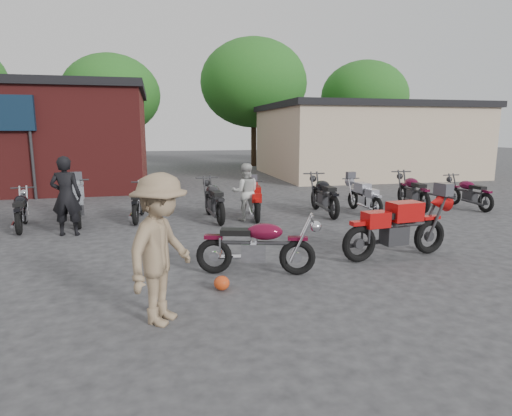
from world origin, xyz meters
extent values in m
plane|color=#2B2B2E|center=(0.00, 0.00, 0.00)|extent=(90.00, 90.00, 0.00)
cube|color=tan|center=(8.50, 15.00, 1.75)|extent=(10.00, 8.00, 3.50)
ellipsoid|color=#C43E14|center=(-1.58, -0.28, 0.11)|extent=(0.28, 0.28, 0.23)
imported|color=black|center=(-4.54, 3.98, 0.93)|extent=(0.71, 0.50, 1.85)
imported|color=beige|center=(-0.17, 4.72, 0.78)|extent=(0.82, 0.67, 1.55)
imported|color=#8C7456|center=(-2.47, -1.19, 0.96)|extent=(1.26, 1.43, 1.92)
camera|label=1|loc=(-2.49, -6.49, 2.43)|focal=30.00mm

